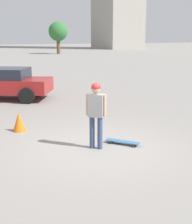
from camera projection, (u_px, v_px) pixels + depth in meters
ground_plane at (96, 148)px, 8.01m from camera, size 220.00×220.00×0.00m
person at (96, 109)px, 7.77m from camera, size 0.40×0.41×1.70m
skateboard at (123, 142)px, 8.28m from camera, size 0.84×0.73×0.09m
car_parked_near at (6, 83)px, 14.09m from camera, size 3.63×4.38×1.42m
tree_distant at (58, 32)px, 50.65m from camera, size 3.09×3.09×5.14m
traffic_cone at (19, 122)px, 9.38m from camera, size 0.39×0.39×0.58m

